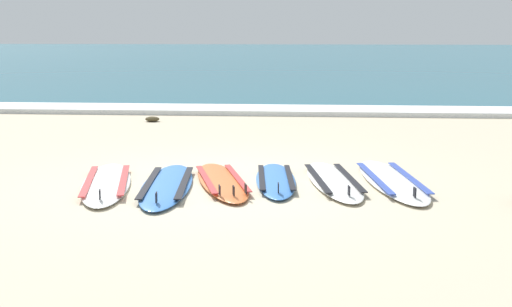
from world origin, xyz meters
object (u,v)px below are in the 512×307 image
at_px(surfboard_4, 333,180).
at_px(surfboard_3, 276,180).
at_px(surfboard_0, 106,183).
at_px(surfboard_5, 392,180).
at_px(surfboard_2, 222,181).
at_px(surfboard_1, 167,185).

bearing_deg(surfboard_4, surfboard_3, -178.21).
xyz_separation_m(surfboard_0, surfboard_3, (2.10, 0.32, 0.00)).
relative_size(surfboard_3, surfboard_4, 0.87).
bearing_deg(surfboard_0, surfboard_4, 6.89).
relative_size(surfboard_3, surfboard_5, 0.79).
bearing_deg(surfboard_3, surfboard_2, -169.80).
distance_m(surfboard_4, surfboard_5, 0.74).
xyz_separation_m(surfboard_4, surfboard_5, (0.74, 0.06, -0.00)).
bearing_deg(surfboard_2, surfboard_1, -158.80).
relative_size(surfboard_0, surfboard_3, 1.20).
bearing_deg(surfboard_0, surfboard_5, 6.50).
relative_size(surfboard_1, surfboard_5, 0.95).
xyz_separation_m(surfboard_1, surfboard_2, (0.65, 0.25, 0.00)).
bearing_deg(surfboard_3, surfboard_4, 1.79).
xyz_separation_m(surfboard_3, surfboard_5, (1.47, 0.09, -0.00)).
bearing_deg(surfboard_3, surfboard_0, -171.36).
bearing_deg(surfboard_1, surfboard_4, 10.92).
distance_m(surfboard_2, surfboard_5, 2.15).
distance_m(surfboard_2, surfboard_4, 1.41).
bearing_deg(surfboard_5, surfboard_2, -174.44).
bearing_deg(surfboard_2, surfboard_3, 10.20).
bearing_deg(surfboard_1, surfboard_0, 175.98).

